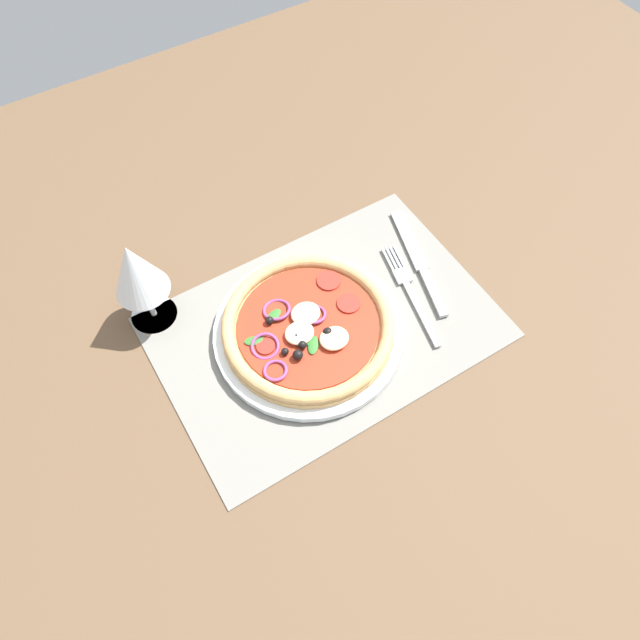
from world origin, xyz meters
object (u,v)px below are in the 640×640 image
(fork, at_px, (409,289))
(wine_glass, at_px, (136,271))
(plate, at_px, (308,332))
(knife, at_px, (419,260))
(pizza, at_px, (308,326))

(fork, xyz_separation_m, wine_glass, (-0.33, 0.15, 0.10))
(plate, relative_size, knife, 1.30)
(plate, distance_m, pizza, 0.02)
(plate, bearing_deg, wine_glass, 139.58)
(knife, bearing_deg, fork, 144.96)
(plate, height_order, pizza, pizza)
(plate, bearing_deg, fork, -3.84)
(fork, bearing_deg, pizza, 99.14)
(pizza, relative_size, wine_glass, 1.55)
(knife, height_order, wine_glass, wine_glass)
(pizza, xyz_separation_m, knife, (0.20, 0.02, -0.02))
(knife, relative_size, wine_glass, 1.32)
(pizza, distance_m, wine_glass, 0.23)
(pizza, distance_m, fork, 0.16)
(knife, bearing_deg, wine_glass, 88.44)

